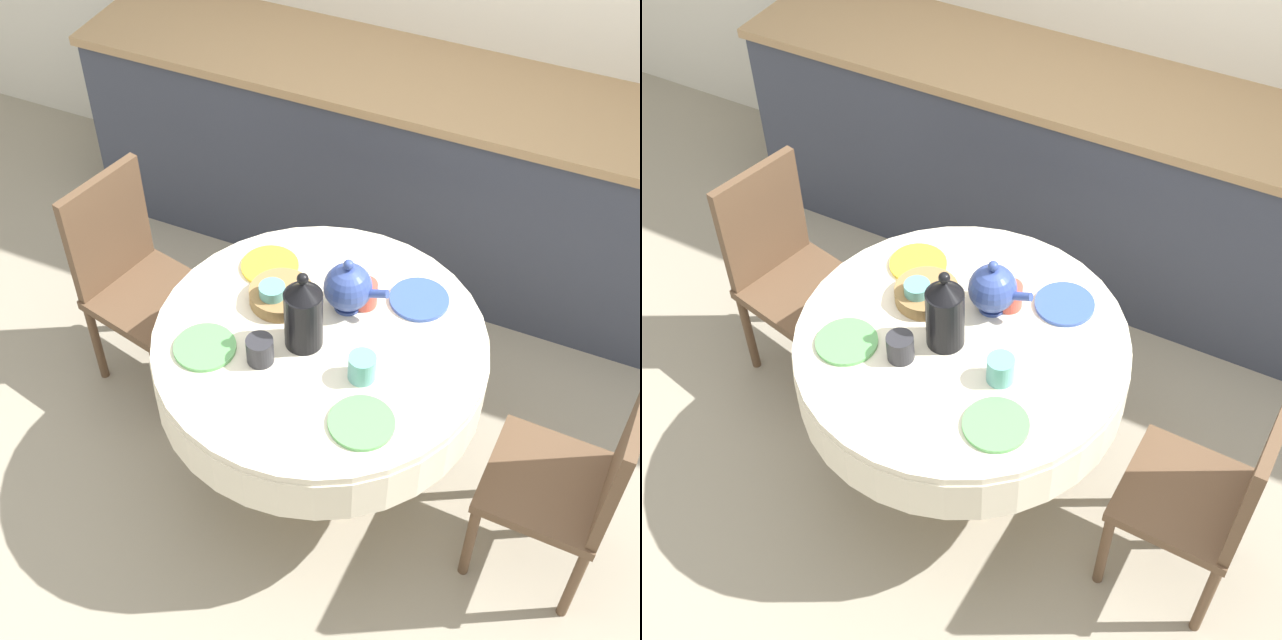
# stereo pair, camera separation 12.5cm
# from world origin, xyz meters

# --- Properties ---
(ground_plane) EXTENTS (12.00, 12.00, 0.00)m
(ground_plane) POSITION_xyz_m (0.00, 0.00, 0.00)
(ground_plane) COLOR #9E937F
(kitchen_counter) EXTENTS (3.24, 0.64, 0.94)m
(kitchen_counter) POSITION_xyz_m (0.00, 1.30, 0.47)
(kitchen_counter) COLOR #383D4C
(kitchen_counter) RESTS_ON ground_plane
(dining_table) EXTENTS (1.11, 1.11, 0.74)m
(dining_table) POSITION_xyz_m (0.00, 0.00, 0.61)
(dining_table) COLOR tan
(dining_table) RESTS_ON ground_plane
(chair_left) EXTENTS (0.41, 0.41, 0.92)m
(chair_left) POSITION_xyz_m (0.90, -0.03, 0.50)
(chair_left) COLOR brown
(chair_left) RESTS_ON ground_plane
(chair_right) EXTENTS (0.48, 0.48, 0.92)m
(chair_right) POSITION_xyz_m (-0.88, 0.20, 0.50)
(chair_right) COLOR brown
(chair_right) RESTS_ON ground_plane
(plate_near_left) EXTENTS (0.20, 0.20, 0.01)m
(plate_near_left) POSITION_xyz_m (-0.32, -0.20, 0.75)
(plate_near_left) COLOR #5BA85B
(plate_near_left) RESTS_ON dining_table
(cup_near_left) EXTENTS (0.09, 0.09, 0.09)m
(cup_near_left) POSITION_xyz_m (-0.13, -0.17, 0.79)
(cup_near_left) COLOR #28282D
(cup_near_left) RESTS_ON dining_table
(plate_near_right) EXTENTS (0.20, 0.20, 0.01)m
(plate_near_right) POSITION_xyz_m (0.26, -0.27, 0.75)
(plate_near_right) COLOR #5BA85B
(plate_near_right) RESTS_ON dining_table
(cup_near_right) EXTENTS (0.09, 0.09, 0.09)m
(cup_near_right) POSITION_xyz_m (0.19, -0.10, 0.79)
(cup_near_right) COLOR #5BA39E
(cup_near_right) RESTS_ON dining_table
(plate_far_left) EXTENTS (0.20, 0.20, 0.01)m
(plate_far_left) POSITION_xyz_m (-0.29, 0.23, 0.75)
(plate_far_left) COLOR yellow
(plate_far_left) RESTS_ON dining_table
(cup_far_left) EXTENTS (0.09, 0.09, 0.09)m
(cup_far_left) POSITION_xyz_m (-0.20, 0.07, 0.79)
(cup_far_left) COLOR #5BA39E
(cup_far_left) RESTS_ON dining_table
(plate_far_right) EXTENTS (0.20, 0.20, 0.01)m
(plate_far_right) POSITION_xyz_m (0.24, 0.29, 0.75)
(plate_far_right) COLOR #3856AD
(plate_far_right) RESTS_ON dining_table
(cup_far_right) EXTENTS (0.09, 0.09, 0.09)m
(cup_far_right) POSITION_xyz_m (0.07, 0.20, 0.79)
(cup_far_right) COLOR #CC4C3D
(cup_far_right) RESTS_ON dining_table
(coffee_carafe) EXTENTS (0.12, 0.12, 0.30)m
(coffee_carafe) POSITION_xyz_m (-0.04, -0.04, 0.87)
(coffee_carafe) COLOR black
(coffee_carafe) RESTS_ON dining_table
(teapot) EXTENTS (0.22, 0.16, 0.21)m
(teapot) POSITION_xyz_m (0.03, 0.16, 0.83)
(teapot) COLOR #33478E
(teapot) RESTS_ON dining_table
(bread_basket) EXTENTS (0.22, 0.22, 0.05)m
(bread_basket) POSITION_xyz_m (-0.19, 0.10, 0.77)
(bread_basket) COLOR olive
(bread_basket) RESTS_ON dining_table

